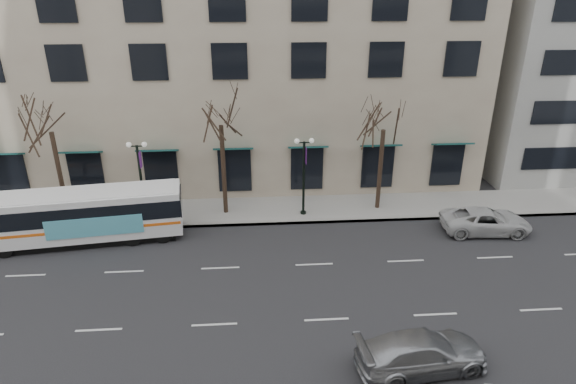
{
  "coord_description": "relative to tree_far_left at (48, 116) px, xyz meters",
  "views": [
    {
      "loc": [
        2.04,
        -19.59,
        13.89
      ],
      "look_at": [
        3.64,
        2.95,
        4.0
      ],
      "focal_mm": 30.0,
      "sensor_mm": 36.0,
      "label": 1
    }
  ],
  "objects": [
    {
      "name": "lamp_post_left",
      "position": [
        5.01,
        -0.6,
        -3.75
      ],
      "size": [
        1.22,
        0.45,
        5.21
      ],
      "color": "black",
      "rests_on": "ground"
    },
    {
      "name": "lamp_post_right",
      "position": [
        15.01,
        -0.6,
        -3.75
      ],
      "size": [
        1.22,
        0.45,
        5.21
      ],
      "color": "black",
      "rests_on": "ground"
    },
    {
      "name": "sidewalk_far",
      "position": [
        15.0,
        0.2,
        -6.62
      ],
      "size": [
        80.0,
        4.0,
        0.15
      ],
      "primitive_type": "cube",
      "color": "gray",
      "rests_on": "ground"
    },
    {
      "name": "tree_far_right",
      "position": [
        20.0,
        0.0,
        -0.28
      ],
      "size": [
        3.6,
        3.6,
        8.06
      ],
      "color": "black",
      "rests_on": "ground"
    },
    {
      "name": "tree_far_left",
      "position": [
        0.0,
        0.0,
        0.0
      ],
      "size": [
        3.6,
        3.6,
        8.34
      ],
      "color": "black",
      "rests_on": "ground"
    },
    {
      "name": "silver_car",
      "position": [
        18.24,
        -14.26,
        -5.95
      ],
      "size": [
        5.4,
        2.73,
        1.5
      ],
      "primitive_type": "imported",
      "rotation": [
        0.0,
        0.0,
        1.7
      ],
      "color": "#97999E",
      "rests_on": "ground"
    },
    {
      "name": "ground",
      "position": [
        10.0,
        -8.8,
        -6.7
      ],
      "size": [
        160.0,
        160.0,
        0.0
      ],
      "primitive_type": "plane",
      "color": "black",
      "rests_on": "ground"
    },
    {
      "name": "tree_far_mid",
      "position": [
        10.0,
        0.0,
        0.21
      ],
      "size": [
        3.6,
        3.6,
        8.55
      ],
      "color": "black",
      "rests_on": "ground"
    },
    {
      "name": "building_hotel",
      "position": [
        8.0,
        12.2,
        5.3
      ],
      "size": [
        40.0,
        20.0,
        24.0
      ],
      "primitive_type": "cube",
      "color": "tan",
      "rests_on": "ground"
    },
    {
      "name": "city_bus",
      "position": [
        2.02,
        -2.99,
        -5.01
      ],
      "size": [
        11.58,
        3.86,
        3.08
      ],
      "rotation": [
        0.0,
        0.0,
        0.12
      ],
      "color": "white",
      "rests_on": "ground"
    },
    {
      "name": "white_pickup",
      "position": [
        25.74,
        -3.54,
        -5.97
      ],
      "size": [
        5.4,
        2.76,
        1.46
      ],
      "primitive_type": "imported",
      "rotation": [
        0.0,
        0.0,
        1.5
      ],
      "color": "#BDBDBD",
      "rests_on": "ground"
    }
  ]
}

